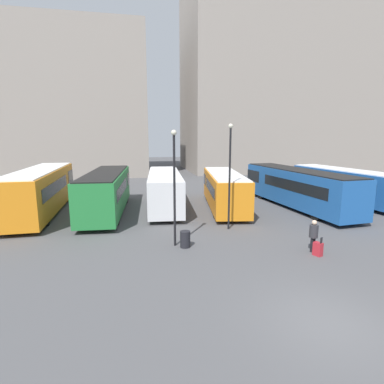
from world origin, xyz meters
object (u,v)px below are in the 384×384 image
object	(u,v)px
lamp_post_1	(230,169)
trash_bin	(185,239)
suitcase	(318,249)
bus_1	(107,191)
traveler	(314,233)
bus_0	(41,189)
bus_2	(165,189)
bus_3	(224,189)
bus_5	(343,184)
lamp_post_0	(174,180)
bus_4	(296,186)

from	to	relation	value
lamp_post_1	trash_bin	distance (m)	5.20
suitcase	trash_bin	size ratio (longest dim) A/B	1.11
bus_1	suitcase	size ratio (longest dim) A/B	11.34
traveler	suitcase	size ratio (longest dim) A/B	1.70
bus_0	traveler	distance (m)	18.91
bus_2	lamp_post_1	xyz separation A→B (m)	(3.25, -6.45, 2.13)
bus_1	bus_2	distance (m)	4.46
bus_1	lamp_post_1	xyz separation A→B (m)	(7.64, -5.68, 2.01)
bus_3	lamp_post_1	size ratio (longest dim) A/B	1.57
bus_5	lamp_post_0	bearing A→B (deg)	110.42
lamp_post_1	bus_3	bearing A→B (deg)	75.82
trash_bin	bus_5	bearing A→B (deg)	28.94
bus_1	lamp_post_1	world-z (taller)	lamp_post_1
bus_4	bus_1	bearing A→B (deg)	81.72
bus_2	bus_3	xyz separation A→B (m)	(4.65, -0.90, -0.03)
bus_3	trash_bin	xyz separation A→B (m)	(-4.55, -8.10, -1.11)
bus_1	lamp_post_0	distance (m)	9.02
traveler	suitcase	xyz separation A→B (m)	(-0.06, -0.51, -0.62)
bus_3	lamp_post_1	xyz separation A→B (m)	(-1.40, -5.55, 2.16)
bus_4	suitcase	size ratio (longest dim) A/B	13.29
bus_3	bus_4	distance (m)	5.86
bus_2	bus_3	bearing A→B (deg)	-96.41
bus_3	bus_5	xyz separation A→B (m)	(11.03, 0.51, 0.02)
bus_4	traveler	bearing A→B (deg)	149.97
bus_0	bus_1	xyz separation A→B (m)	(4.77, -1.01, -0.10)
bus_2	bus_1	bearing A→B (deg)	104.58
bus_5	lamp_post_0	xyz separation A→B (m)	(-16.06, -8.26, 1.92)
bus_1	bus_5	distance (m)	20.08
bus_4	lamp_post_1	bearing A→B (deg)	118.73
bus_2	lamp_post_0	xyz separation A→B (m)	(-0.38, -8.65, 1.91)
bus_5	bus_3	bearing A→B (deg)	85.86
bus_5	lamp_post_0	size ratio (longest dim) A/B	1.83
bus_0	traveler	xyz separation A→B (m)	(15.32, -11.05, -0.82)
suitcase	bus_0	bearing A→B (deg)	30.17
lamp_post_0	bus_3	bearing A→B (deg)	57.04
bus_4	lamp_post_1	world-z (taller)	lamp_post_1
lamp_post_0	bus_1	bearing A→B (deg)	117.00
suitcase	lamp_post_1	size ratio (longest dim) A/B	0.15
bus_2	lamp_post_1	size ratio (longest dim) A/B	1.59
lamp_post_0	trash_bin	xyz separation A→B (m)	(0.48, -0.35, -3.04)
bus_4	trash_bin	bearing A→B (deg)	120.47
bus_0	bus_4	bearing A→B (deg)	-97.14
bus_0	bus_5	size ratio (longest dim) A/B	1.12
bus_0	bus_4	world-z (taller)	bus_0
bus_5	suitcase	world-z (taller)	bus_5
traveler	lamp_post_1	distance (m)	5.91
bus_0	lamp_post_0	xyz separation A→B (m)	(8.79, -8.89, 1.70)
bus_3	bus_4	bearing A→B (deg)	-88.63
bus_2	trash_bin	world-z (taller)	bus_2
bus_2	trash_bin	distance (m)	9.07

